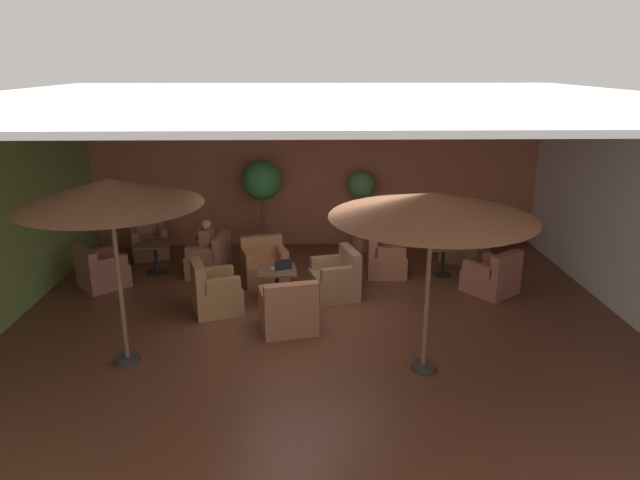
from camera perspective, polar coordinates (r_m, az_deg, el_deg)
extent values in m
cube|color=brown|center=(9.17, 0.07, -8.60)|extent=(9.96, 8.73, 0.02)
cube|color=#A95D41|center=(12.77, -0.44, 7.14)|extent=(9.96, 0.08, 3.49)
cube|color=silver|center=(8.27, 0.08, 13.99)|extent=(9.96, 8.73, 0.06)
cylinder|color=black|center=(10.03, -4.23, -6.16)|extent=(0.42, 0.42, 0.02)
cylinder|color=black|center=(9.92, -4.27, -4.69)|extent=(0.07, 0.07, 0.58)
cube|color=brown|center=(9.81, -4.31, -3.03)|extent=(0.71, 0.71, 0.03)
cube|color=#976942|center=(9.76, -10.10, -5.78)|extent=(0.94, 0.91, 0.44)
cube|color=#976942|center=(9.56, -11.97, -3.54)|extent=(0.38, 0.73, 0.45)
cube|color=#976942|center=(9.90, -10.25, -3.33)|extent=(0.60, 0.31, 0.24)
cube|color=#976942|center=(9.37, -9.66, -4.50)|extent=(0.60, 0.31, 0.24)
cube|color=#935A3F|center=(9.03, -3.18, -7.54)|extent=(0.96, 0.92, 0.42)
cube|color=#935A3F|center=(8.58, -2.87, -5.75)|extent=(0.83, 0.34, 0.44)
cube|color=#935A3F|center=(8.89, -5.42, -5.77)|extent=(0.26, 0.62, 0.21)
cube|color=#935A3F|center=(9.00, -1.14, -5.40)|extent=(0.26, 0.62, 0.21)
cube|color=#93684B|center=(10.20, 1.39, -4.46)|extent=(0.92, 0.94, 0.44)
cube|color=#93684B|center=(10.13, 2.99, -2.02)|extent=(0.36, 0.79, 0.43)
cube|color=#93684B|center=(9.78, 1.75, -3.37)|extent=(0.60, 0.28, 0.22)
cube|color=#93684B|center=(10.36, 0.65, -2.17)|extent=(0.60, 0.28, 0.22)
cube|color=#A0633C|center=(10.89, -5.48, -3.12)|extent=(0.96, 0.90, 0.43)
cube|color=#A0633C|center=(11.01, -5.84, -0.57)|extent=(0.81, 0.37, 0.41)
cube|color=#A0633C|center=(10.80, -3.81, -1.36)|extent=(0.29, 0.57, 0.23)
cube|color=#A0633C|center=(10.68, -7.19, -1.68)|extent=(0.29, 0.57, 0.23)
cylinder|color=black|center=(11.85, -15.82, -3.05)|extent=(0.43, 0.43, 0.02)
cylinder|color=black|center=(11.76, -15.92, -1.78)|extent=(0.07, 0.07, 0.58)
cube|color=brown|center=(11.66, -16.05, -0.35)|extent=(0.70, 0.70, 0.03)
cube|color=#966245|center=(11.41, -10.98, -2.34)|extent=(0.82, 0.85, 0.45)
cube|color=#966245|center=(11.20, -9.74, -0.42)|extent=(0.27, 0.76, 0.37)
cube|color=#966245|center=(11.05, -11.73, -1.24)|extent=(0.58, 0.24, 0.20)
cube|color=#966245|center=(11.58, -10.81, -0.32)|extent=(0.58, 0.24, 0.20)
cube|color=#92654C|center=(12.78, -16.52, -0.63)|extent=(0.93, 0.93, 0.44)
cube|color=#92654C|center=(12.94, -16.82, 1.45)|extent=(0.73, 0.41, 0.38)
cube|color=#92654C|center=(12.69, -15.32, 0.83)|extent=(0.33, 0.57, 0.19)
cube|color=#92654C|center=(12.63, -17.92, 0.53)|extent=(0.33, 0.57, 0.19)
cube|color=#935749|center=(11.37, -20.61, -3.30)|extent=(1.05, 1.05, 0.42)
cube|color=#935749|center=(11.15, -22.20, -1.74)|extent=(0.61, 0.66, 0.36)
cube|color=#935749|center=(11.55, -21.17, -1.38)|extent=(0.53, 0.49, 0.21)
cube|color=#935749|center=(11.03, -19.98, -2.11)|extent=(0.53, 0.49, 0.21)
cylinder|color=black|center=(11.51, 11.96, -3.36)|extent=(0.37, 0.37, 0.02)
cylinder|color=black|center=(11.42, 12.05, -2.05)|extent=(0.07, 0.07, 0.58)
cube|color=brown|center=(11.32, 12.14, -0.59)|extent=(0.63, 0.63, 0.03)
cube|color=#985647|center=(10.84, 16.44, -3.95)|extent=(1.06, 1.07, 0.40)
cube|color=#985647|center=(10.54, 17.99, -2.33)|extent=(0.69, 0.58, 0.41)
cube|color=#985647|center=(10.52, 15.43, -2.77)|extent=(0.48, 0.57, 0.19)
cube|color=#985647|center=(11.00, 17.31, -2.07)|extent=(0.48, 0.57, 0.19)
cube|color=#996943|center=(12.39, 14.13, -0.96)|extent=(1.11, 1.11, 0.45)
cube|color=#996943|center=(12.55, 14.81, 1.29)|extent=(0.74, 0.62, 0.42)
cube|color=#996943|center=(12.15, 15.56, 0.13)|extent=(0.49, 0.58, 0.19)
cube|color=#996943|center=(12.38, 12.78, 0.65)|extent=(0.49, 0.58, 0.19)
cube|color=#92573C|center=(11.29, 6.57, -2.34)|extent=(0.77, 0.76, 0.45)
cube|color=#92573C|center=(11.13, 5.17, -0.22)|extent=(0.20, 0.73, 0.41)
cube|color=#92573C|center=(11.45, 6.71, -0.29)|extent=(0.58, 0.18, 0.21)
cube|color=#92573C|center=(10.91, 6.97, -1.20)|extent=(0.58, 0.18, 0.21)
cylinder|color=#2D2D2D|center=(8.11, 10.13, -12.21)|extent=(0.32, 0.32, 0.08)
cylinder|color=brown|center=(7.61, 10.59, -4.60)|extent=(0.06, 0.06, 2.39)
cone|color=#A56946|center=(7.28, 11.06, 3.42)|extent=(2.60, 2.60, 0.31)
cylinder|color=#2D2D2D|center=(8.59, -18.46, -11.12)|extent=(0.32, 0.32, 0.08)
cylinder|color=brown|center=(8.09, -19.28, -3.41)|extent=(0.06, 0.06, 2.54)
cone|color=#9D6547|center=(7.78, -20.11, 4.51)|extent=(2.36, 2.36, 0.34)
cylinder|color=#AF6C4A|center=(12.47, -5.58, -0.46)|extent=(0.41, 0.41, 0.42)
cylinder|color=brown|center=(12.29, -5.67, 2.37)|extent=(0.06, 0.06, 0.85)
sphere|color=#367F40|center=(12.11, -5.78, 5.93)|extent=(0.83, 0.83, 0.83)
cylinder|color=#A3674D|center=(12.72, 3.98, -0.02)|extent=(0.43, 0.43, 0.44)
cylinder|color=brown|center=(12.55, 4.04, 2.61)|extent=(0.06, 0.06, 0.77)
sphere|color=#4E8049|center=(12.41, 4.10, 5.48)|extent=(0.60, 0.60, 0.60)
cube|color=silver|center=(12.26, 14.28, 1.05)|extent=(0.41, 0.39, 0.46)
sphere|color=#A47F5D|center=(12.18, 14.39, 2.43)|extent=(0.17, 0.17, 0.17)
cube|color=#AE5546|center=(11.26, -11.11, -0.11)|extent=(0.25, 0.36, 0.48)
sphere|color=#AD7C5C|center=(11.17, -11.21, 1.50)|extent=(0.20, 0.20, 0.20)
cylinder|color=silver|center=(9.88, -3.74, -2.42)|extent=(0.08, 0.08, 0.11)
cube|color=#9EA0A5|center=(9.84, -3.86, -2.82)|extent=(0.37, 0.32, 0.01)
cube|color=black|center=(9.71, -3.64, -2.47)|extent=(0.29, 0.13, 0.19)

